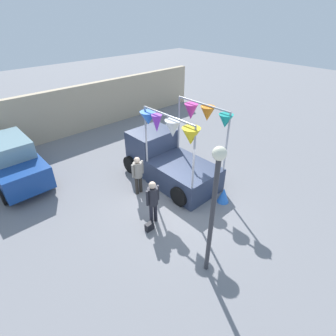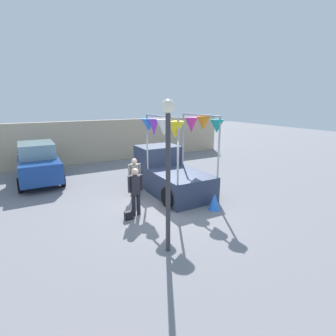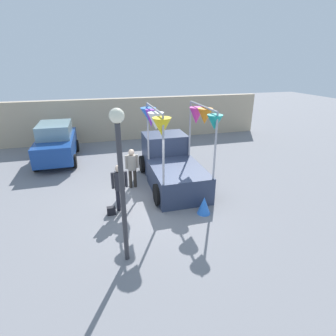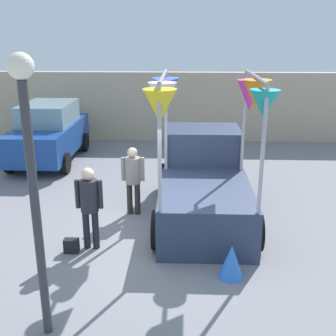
{
  "view_description": "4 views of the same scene",
  "coord_description": "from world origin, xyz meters",
  "px_view_note": "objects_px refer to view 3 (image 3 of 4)",
  "views": [
    {
      "loc": [
        -5.34,
        -5.5,
        6.29
      ],
      "look_at": [
        0.13,
        0.46,
        1.27
      ],
      "focal_mm": 28.0,
      "sensor_mm": 36.0,
      "label": 1
    },
    {
      "loc": [
        -4.28,
        -8.03,
        3.81
      ],
      "look_at": [
        0.39,
        0.36,
        1.32
      ],
      "focal_mm": 28.0,
      "sensor_mm": 36.0,
      "label": 2
    },
    {
      "loc": [
        -1.71,
        -8.14,
        4.71
      ],
      "look_at": [
        0.6,
        0.31,
        1.12
      ],
      "focal_mm": 28.0,
      "sensor_mm": 36.0,
      "label": 3
    },
    {
      "loc": [
        0.59,
        -7.59,
        4.05
      ],
      "look_at": [
        0.25,
        0.85,
        1.3
      ],
      "focal_mm": 45.0,
      "sensor_mm": 36.0,
      "label": 4
    }
  ],
  "objects_px": {
    "vendor_truck": "(171,160)",
    "person_customer": "(120,184)",
    "person_vendor": "(132,165)",
    "street_lamp": "(121,168)",
    "parked_car": "(56,142)",
    "handbag": "(111,211)",
    "folded_kite_bundle_azure": "(204,205)"
  },
  "relations": [
    {
      "from": "street_lamp",
      "to": "person_vendor",
      "type": "bearing_deg",
      "value": 79.68
    },
    {
      "from": "vendor_truck",
      "to": "folded_kite_bundle_azure",
      "type": "xyz_separation_m",
      "value": [
        0.39,
        -2.68,
        -0.65
      ]
    },
    {
      "from": "handbag",
      "to": "street_lamp",
      "type": "height_order",
      "value": "street_lamp"
    },
    {
      "from": "vendor_truck",
      "to": "parked_car",
      "type": "bearing_deg",
      "value": 140.15
    },
    {
      "from": "person_customer",
      "to": "street_lamp",
      "type": "xyz_separation_m",
      "value": [
        -0.11,
        -2.43,
        1.52
      ]
    },
    {
      "from": "person_customer",
      "to": "person_vendor",
      "type": "distance_m",
      "value": 1.77
    },
    {
      "from": "parked_car",
      "to": "person_customer",
      "type": "relative_size",
      "value": 2.43
    },
    {
      "from": "person_customer",
      "to": "folded_kite_bundle_azure",
      "type": "relative_size",
      "value": 2.75
    },
    {
      "from": "parked_car",
      "to": "person_vendor",
      "type": "xyz_separation_m",
      "value": [
        3.22,
        -4.12,
        0.01
      ]
    },
    {
      "from": "person_customer",
      "to": "person_vendor",
      "type": "xyz_separation_m",
      "value": [
        0.63,
        1.65,
        -0.03
      ]
    },
    {
      "from": "parked_car",
      "to": "folded_kite_bundle_azure",
      "type": "xyz_separation_m",
      "value": [
        5.21,
        -6.7,
        -0.64
      ]
    },
    {
      "from": "vendor_truck",
      "to": "person_customer",
      "type": "xyz_separation_m",
      "value": [
        -2.23,
        -1.75,
        0.04
      ]
    },
    {
      "from": "parked_car",
      "to": "person_vendor",
      "type": "distance_m",
      "value": 5.23
    },
    {
      "from": "person_customer",
      "to": "handbag",
      "type": "distance_m",
      "value": 0.94
    },
    {
      "from": "person_customer",
      "to": "parked_car",
      "type": "bearing_deg",
      "value": 114.15
    },
    {
      "from": "person_customer",
      "to": "handbag",
      "type": "relative_size",
      "value": 5.89
    },
    {
      "from": "parked_car",
      "to": "street_lamp",
      "type": "relative_size",
      "value": 1.04
    },
    {
      "from": "vendor_truck",
      "to": "person_customer",
      "type": "distance_m",
      "value": 2.83
    },
    {
      "from": "person_vendor",
      "to": "street_lamp",
      "type": "height_order",
      "value": "street_lamp"
    },
    {
      "from": "street_lamp",
      "to": "folded_kite_bundle_azure",
      "type": "bearing_deg",
      "value": 28.77
    },
    {
      "from": "parked_car",
      "to": "person_customer",
      "type": "distance_m",
      "value": 6.32
    },
    {
      "from": "parked_car",
      "to": "folded_kite_bundle_azure",
      "type": "relative_size",
      "value": 6.67
    },
    {
      "from": "vendor_truck",
      "to": "person_vendor",
      "type": "height_order",
      "value": "vendor_truck"
    },
    {
      "from": "person_customer",
      "to": "folded_kite_bundle_azure",
      "type": "height_order",
      "value": "person_customer"
    },
    {
      "from": "person_customer",
      "to": "folded_kite_bundle_azure",
      "type": "bearing_deg",
      "value": -19.53
    },
    {
      "from": "handbag",
      "to": "person_vendor",
      "type": "bearing_deg",
      "value": 61.99
    },
    {
      "from": "vendor_truck",
      "to": "parked_car",
      "type": "distance_m",
      "value": 6.27
    },
    {
      "from": "parked_car",
      "to": "street_lamp",
      "type": "height_order",
      "value": "street_lamp"
    },
    {
      "from": "parked_car",
      "to": "person_vendor",
      "type": "relative_size",
      "value": 2.51
    },
    {
      "from": "person_vendor",
      "to": "handbag",
      "type": "distance_m",
      "value": 2.25
    },
    {
      "from": "person_vendor",
      "to": "folded_kite_bundle_azure",
      "type": "height_order",
      "value": "person_vendor"
    },
    {
      "from": "street_lamp",
      "to": "person_customer",
      "type": "bearing_deg",
      "value": 87.43
    }
  ]
}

